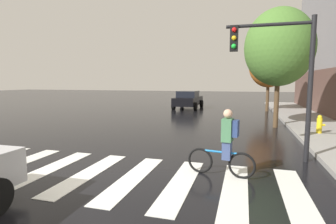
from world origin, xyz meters
The scene contains 8 objects.
ground_plane centered at (0.00, 0.00, 0.00)m, with size 120.00×120.00×0.00m, color black.
crosswalk_stripes centered at (0.13, 0.00, 0.01)m, with size 9.10×3.29×0.01m.
sedan_mid centered at (-1.42, 17.12, 0.80)m, with size 2.18×4.52×1.55m.
cyclist centered at (2.92, 0.75, 0.84)m, with size 1.70×0.39×1.69m.
traffic_light_near centered at (4.30, 2.66, 2.86)m, with size 2.47×0.28×4.20m.
fire_hydrant centered at (6.47, 6.82, 0.53)m, with size 0.33×0.22×0.78m.
street_tree_near centered at (4.92, 8.76, 4.06)m, with size 3.38×3.38×6.01m.
street_tree_mid centered at (5.11, 16.66, 3.63)m, with size 3.02×3.02×5.38m.
Camera 1 is at (3.31, -5.79, 2.35)m, focal length 28.34 mm.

